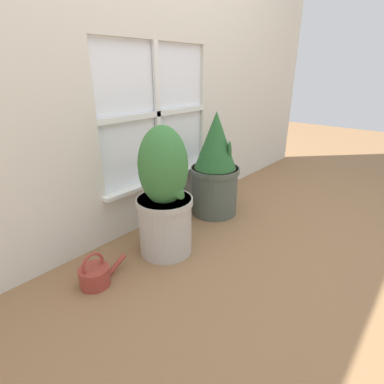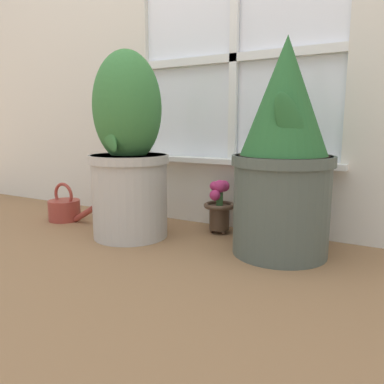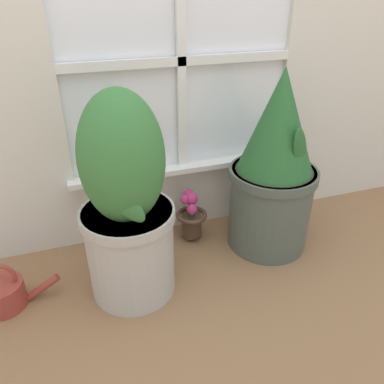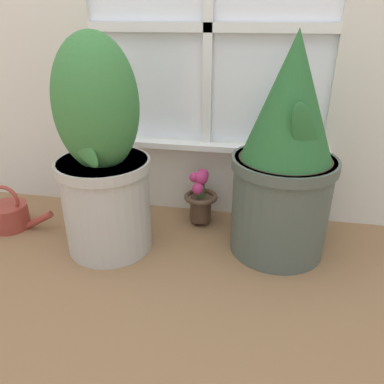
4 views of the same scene
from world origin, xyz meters
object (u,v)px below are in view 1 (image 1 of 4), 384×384
flower_vase (173,206)px  watering_can (95,275)px  potted_plant_right (215,168)px  potted_plant_left (164,197)px

flower_vase → watering_can: 0.81m
potted_plant_right → watering_can: (-1.11, -0.04, -0.31)m
watering_can → flower_vase: bearing=13.1°
potted_plant_right → flower_vase: potted_plant_right is taller
potted_plant_left → flower_vase: potted_plant_left is taller
potted_plant_left → flower_vase: bearing=37.0°
potted_plant_right → watering_can: potted_plant_right is taller
potted_plant_right → watering_can: size_ratio=2.77×
potted_plant_right → flower_vase: 0.43m
potted_plant_left → flower_vase: 0.47m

